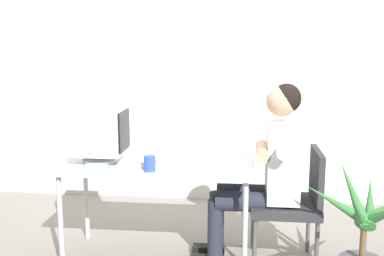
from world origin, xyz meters
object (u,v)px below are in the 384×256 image
(office_chair, at_px, (294,199))
(crt_monitor, at_px, (100,131))
(potted_plant, at_px, (363,242))
(desk_mug, at_px, (150,163))
(person_seated, at_px, (266,167))
(keyboard, at_px, (154,159))
(desk, at_px, (157,169))

(office_chair, bearing_deg, crt_monitor, -177.92)
(crt_monitor, bearing_deg, office_chair, 2.08)
(potted_plant, relative_size, desk_mug, 7.97)
(person_seated, xyz_separation_m, potted_plant, (0.59, -0.38, -0.36))
(crt_monitor, bearing_deg, potted_plant, -10.58)
(person_seated, distance_m, potted_plant, 0.79)
(crt_monitor, xyz_separation_m, person_seated, (1.17, 0.05, -0.24))
(crt_monitor, relative_size, keyboard, 0.94)
(desk_mug, bearing_deg, crt_monitor, 153.10)
(crt_monitor, xyz_separation_m, keyboard, (0.37, 0.06, -0.21))
(crt_monitor, bearing_deg, desk, 6.21)
(office_chair, height_order, desk_mug, office_chair)
(keyboard, relative_size, office_chair, 0.51)
(crt_monitor, height_order, keyboard, crt_monitor)
(crt_monitor, relative_size, person_seated, 0.31)
(person_seated, height_order, desk_mug, person_seated)
(keyboard, bearing_deg, desk, -25.85)
(desk, bearing_deg, office_chair, 0.37)
(person_seated, bearing_deg, office_chair, -0.00)
(desk, relative_size, keyboard, 3.25)
(keyboard, distance_m, desk_mug, 0.26)
(office_chair, relative_size, desk_mug, 8.05)
(crt_monitor, height_order, desk_mug, crt_monitor)
(keyboard, relative_size, potted_plant, 0.51)
(keyboard, bearing_deg, potted_plant, -15.54)
(crt_monitor, distance_m, person_seated, 1.19)
(keyboard, distance_m, potted_plant, 1.50)
(desk, xyz_separation_m, keyboard, (-0.03, 0.01, 0.07))
(potted_plant, bearing_deg, desk_mug, 174.62)
(crt_monitor, bearing_deg, desk_mug, -26.90)
(potted_plant, bearing_deg, person_seated, 147.45)
(keyboard, height_order, potted_plant, potted_plant)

